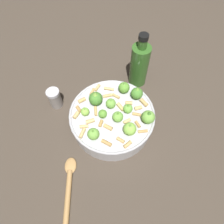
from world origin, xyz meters
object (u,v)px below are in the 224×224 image
object	(u,v)px
olive_oil_bottle	(139,64)
wooden_spoon	(69,187)
cooking_pan	(113,117)
pepper_shaker	(55,98)

from	to	relation	value
olive_oil_bottle	wooden_spoon	size ratio (longest dim) A/B	1.22
wooden_spoon	cooking_pan	bearing A→B (deg)	-159.68
pepper_shaker	olive_oil_bottle	xyz separation A→B (m)	(-0.31, 0.10, 0.05)
wooden_spoon	pepper_shaker	bearing A→B (deg)	-114.26
pepper_shaker	wooden_spoon	xyz separation A→B (m)	(0.13, 0.28, -0.03)
cooking_pan	pepper_shaker	xyz separation A→B (m)	(0.11, -0.19, -0.00)
pepper_shaker	wooden_spoon	size ratio (longest dim) A/B	0.43
cooking_pan	olive_oil_bottle	bearing A→B (deg)	-155.31
pepper_shaker	olive_oil_bottle	bearing A→B (deg)	161.87
pepper_shaker	olive_oil_bottle	distance (m)	0.33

